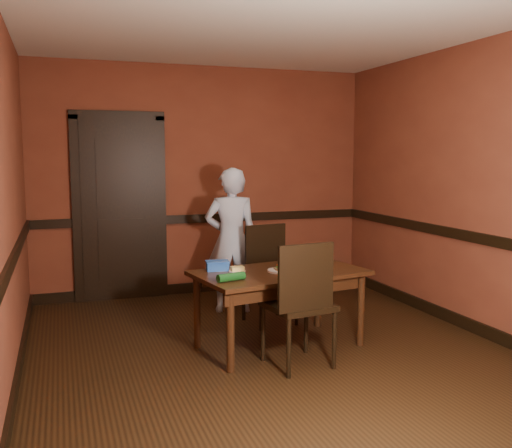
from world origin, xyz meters
TOP-DOWN VIEW (x-y plane):
  - floor at (0.00, 0.00)m, footprint 4.00×4.50m
  - ceiling at (0.00, 0.00)m, footprint 4.00×4.50m
  - wall_back at (0.00, 2.25)m, footprint 4.00×0.02m
  - wall_front at (0.00, -2.25)m, footprint 4.00×0.02m
  - wall_left at (-2.00, 0.00)m, footprint 0.02×4.50m
  - wall_right at (2.00, 0.00)m, footprint 0.02×4.50m
  - dado_back at (0.00, 2.23)m, footprint 4.00×0.03m
  - dado_left at (-1.99, 0.00)m, footprint 0.03×4.50m
  - dado_right at (1.99, 0.00)m, footprint 0.03×4.50m
  - baseboard_back at (0.00, 2.23)m, footprint 4.00×0.03m
  - baseboard_left at (-1.99, 0.00)m, footprint 0.03×4.50m
  - baseboard_right at (1.99, 0.00)m, footprint 0.03×4.50m
  - door at (-1.00, 2.22)m, footprint 1.05×0.07m
  - dining_table at (0.12, 0.07)m, footprint 1.55×1.04m
  - chair_far at (0.29, 0.77)m, footprint 0.50×0.50m
  - chair_near at (0.10, -0.38)m, footprint 0.53×0.53m
  - person at (0.05, 1.31)m, footprint 0.63×0.48m
  - sandwich_plate at (0.13, 0.04)m, footprint 0.25×0.25m
  - sauce_jar at (0.34, -0.02)m, footprint 0.08×0.08m
  - cheese_saucer at (-0.24, 0.15)m, footprint 0.15×0.15m
  - food_tub at (-0.38, 0.27)m, footprint 0.21×0.16m
  - wrapped_veg at (-0.39, -0.17)m, footprint 0.24×0.12m

SIDE VIEW (x-z plane):
  - floor at x=0.00m, z-range -0.01..0.01m
  - baseboard_back at x=0.00m, z-range 0.00..0.12m
  - baseboard_left at x=-1.99m, z-range 0.00..0.12m
  - baseboard_right at x=1.99m, z-range 0.00..0.12m
  - dining_table at x=0.12m, z-range 0.00..0.67m
  - chair_far at x=0.29m, z-range 0.00..0.96m
  - chair_near at x=0.10m, z-range 0.00..1.01m
  - sandwich_plate at x=0.13m, z-range 0.66..0.72m
  - cheese_saucer at x=-0.24m, z-range 0.67..0.71m
  - wrapped_veg at x=-0.39m, z-range 0.67..0.74m
  - food_tub at x=-0.38m, z-range 0.67..0.76m
  - sauce_jar at x=0.34m, z-range 0.67..0.77m
  - person at x=0.05m, z-range 0.00..1.53m
  - dado_back at x=0.00m, z-range 0.85..0.95m
  - dado_left at x=-1.99m, z-range 0.85..0.95m
  - dado_right at x=1.99m, z-range 0.85..0.95m
  - door at x=-1.00m, z-range -0.01..2.19m
  - wall_back at x=0.00m, z-range 0.00..2.70m
  - wall_front at x=0.00m, z-range 0.00..2.70m
  - wall_left at x=-2.00m, z-range 0.00..2.70m
  - wall_right at x=2.00m, z-range 0.00..2.70m
  - ceiling at x=0.00m, z-range 2.70..2.71m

